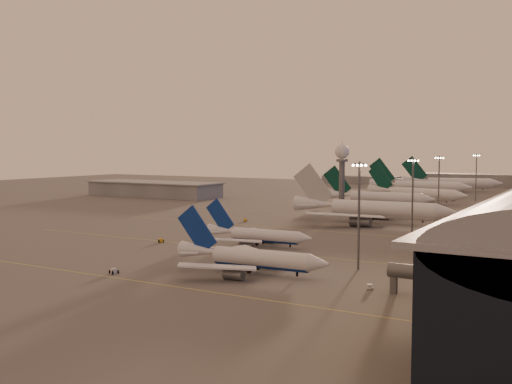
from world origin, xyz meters
The scene contains 25 objects.
ground centered at (0.00, 0.00, 0.00)m, with size 700.00×700.00×0.00m, color #4D4B4B.
taxiway_markings centered at (30.00, 56.00, 0.01)m, with size 180.00×185.25×0.02m.
hangar centered at (-120.00, 140.00, 4.32)m, with size 82.00×27.00×8.50m.
radar_tower centered at (5.00, 120.00, 20.95)m, with size 6.40×6.40×31.10m.
mast_a centered at (58.00, 0.00, 13.74)m, with size 3.60×0.56×25.00m.
mast_b centered at (55.00, 55.00, 13.74)m, with size 3.60×0.56×25.00m.
mast_c centered at (50.00, 110.00, 13.74)m, with size 3.60×0.56×25.00m.
mast_d centered at (48.00, 200.00, 13.74)m, with size 3.60×0.56×25.00m.
distant_horizon centered at (2.62, 325.14, 3.89)m, with size 165.00×37.50×9.00m.
narrowbody_near centered at (38.88, -16.53, 2.99)m, with size 37.86×30.16×14.78m.
narrowbody_mid centered at (21.50, 16.72, 2.68)m, with size 33.89×27.02×13.24m.
widebody_white centered at (32.02, 83.89, 3.84)m, with size 63.04×50.43×22.16m.
greentail_a centered at (14.66, 141.53, 3.47)m, with size 54.08×43.62×19.63m.
greentail_b centered at (23.67, 174.22, 3.57)m, with size 54.86×43.84×20.21m.
greentail_c centered at (11.52, 226.42, 3.91)m, with size 60.99×49.17×22.14m.
greentail_d centered at (21.17, 268.56, 4.04)m, with size 61.88×49.41×22.85m.
gsv_tug_near centered at (12.52, -32.00, 0.56)m, with size 3.30×4.31×1.09m.
gsv_catering_a centered at (67.14, -17.24, 1.97)m, with size 5.24×3.71×3.94m.
gsv_tug_mid centered at (-6.83, 8.10, 0.52)m, with size 4.05×3.98×1.01m.
gsv_truck_b centered at (60.37, 33.09, 0.99)m, with size 5.12×3.11×1.95m.
gsv_truck_c centered at (-10.89, 63.83, 1.19)m, with size 5.83×5.14×2.33m.
gsv_catering_b centered at (56.95, 78.48, 1.95)m, with size 4.87×2.51×3.90m.
gsv_tug_far centered at (4.82, 98.42, 0.47)m, with size 3.37×3.71×0.91m.
gsv_truck_d centered at (-15.92, 123.85, 1.10)m, with size 2.30×5.47×2.16m.
gsv_tug_hangar centered at (34.26, 159.01, 0.53)m, with size 3.93×2.74×1.03m.
Camera 1 is at (106.48, -129.84, 28.06)m, focal length 42.00 mm.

